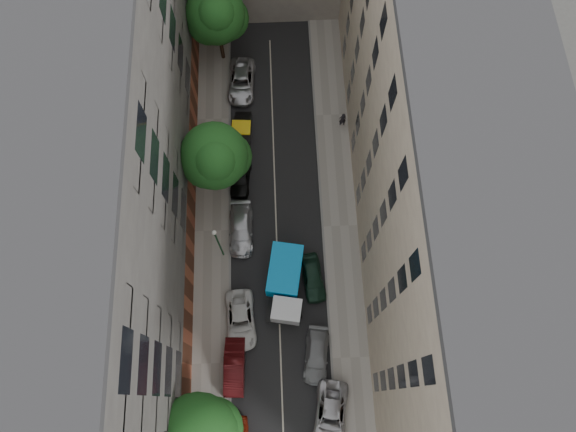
{
  "coord_description": "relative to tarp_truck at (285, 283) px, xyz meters",
  "views": [
    {
      "loc": [
        0.44,
        -14.13,
        41.96
      ],
      "look_at": [
        0.97,
        -1.05,
        6.0
      ],
      "focal_mm": 32.0,
      "sensor_mm": 36.0,
      "label": 1
    }
  ],
  "objects": [
    {
      "name": "tree_mid",
      "position": [
        -5.1,
        9.24,
        4.13
      ],
      "size": [
        5.61,
        5.39,
        8.48
      ],
      "color": "#382619",
      "rests_on": "sidewalk_left"
    },
    {
      "name": "car_right_0",
      "position": [
        3.0,
        -10.09,
        -0.85
      ],
      "size": [
        3.17,
        5.45,
        1.43
      ],
      "primitive_type": "imported",
      "rotation": [
        0.0,
        0.0,
        -0.16
      ],
      "color": "#B7B6BB",
      "rests_on": "ground"
    },
    {
      "name": "car_left_5",
      "position": [
        -3.4,
        14.11,
        -0.84
      ],
      "size": [
        1.77,
        4.43,
        1.43
      ],
      "primitive_type": "imported",
      "rotation": [
        0.0,
        0.0,
        -0.06
      ],
      "color": "black",
      "rests_on": "ground"
    },
    {
      "name": "tree_far",
      "position": [
        -5.1,
        22.91,
        4.29
      ],
      "size": [
        5.49,
        5.24,
        8.63
      ],
      "color": "#382619",
      "rests_on": "sidewalk_left"
    },
    {
      "name": "sidewalk_left",
      "position": [
        -6.1,
        5.11,
        -1.49
      ],
      "size": [
        3.0,
        44.0,
        0.15
      ],
      "primitive_type": "cube",
      "color": "gray",
      "rests_on": "ground"
    },
    {
      "name": "car_left_1",
      "position": [
        -4.2,
        -6.29,
        -0.82
      ],
      "size": [
        1.75,
        4.54,
        1.48
      ],
      "primitive_type": "imported",
      "rotation": [
        0.0,
        0.0,
        -0.04
      ],
      "color": "#4A0E11",
      "rests_on": "ground"
    },
    {
      "name": "road_surface",
      "position": [
        -0.6,
        5.11,
        -1.55
      ],
      "size": [
        8.0,
        44.0,
        0.02
      ],
      "primitive_type": "cube",
      "color": "black",
      "rests_on": "ground"
    },
    {
      "name": "ground",
      "position": [
        -0.6,
        5.11,
        -1.56
      ],
      "size": [
        120.0,
        120.0,
        0.0
      ],
      "primitive_type": "plane",
      "color": "#4C4C49",
      "rests_on": "ground"
    },
    {
      "name": "car_right_1",
      "position": [
        2.2,
        -5.69,
        -0.91
      ],
      "size": [
        2.39,
        4.66,
        1.3
      ],
      "primitive_type": "imported",
      "rotation": [
        0.0,
        0.0,
        -0.13
      ],
      "color": "slate",
      "rests_on": "ground"
    },
    {
      "name": "sidewalk_right",
      "position": [
        4.9,
        5.11,
        -1.49
      ],
      "size": [
        3.0,
        44.0,
        0.15
      ],
      "primitive_type": "cube",
      "color": "gray",
      "rests_on": "ground"
    },
    {
      "name": "car_right_2",
      "position": [
        2.27,
        0.51,
        -0.85
      ],
      "size": [
        2.24,
        4.36,
        1.42
      ],
      "primitive_type": "imported",
      "rotation": [
        0.0,
        0.0,
        0.14
      ],
      "color": "#142F21",
      "rests_on": "ground"
    },
    {
      "name": "lamp_post",
      "position": [
        -5.13,
        2.95,
        2.37
      ],
      "size": [
        0.36,
        0.36,
        6.09
      ],
      "color": "#164F27",
      "rests_on": "sidewalk_left"
    },
    {
      "name": "building_left",
      "position": [
        -11.6,
        5.11,
        8.44
      ],
      "size": [
        8.0,
        44.0,
        20.0
      ],
      "primitive_type": "cube",
      "color": "#4A4745",
      "rests_on": "ground"
    },
    {
      "name": "building_right",
      "position": [
        10.4,
        5.11,
        8.44
      ],
      "size": [
        8.0,
        44.0,
        20.0
      ],
      "primitive_type": "cube",
      "color": "#C6B49A",
      "rests_on": "ground"
    },
    {
      "name": "pedestrian",
      "position": [
        5.8,
        15.04,
        -0.52
      ],
      "size": [
        0.69,
        0.5,
        1.78
      ],
      "primitive_type": "imported",
      "rotation": [
        0.0,
        0.0,
        3.26
      ],
      "color": "black",
      "rests_on": "sidewalk_right"
    },
    {
      "name": "car_left_2",
      "position": [
        -3.69,
        -2.69,
        -0.88
      ],
      "size": [
        2.56,
        5.04,
        1.37
      ],
      "primitive_type": "imported",
      "rotation": [
        0.0,
        0.0,
        0.06
      ],
      "color": "silver",
      "rests_on": "ground"
    },
    {
      "name": "car_left_6",
      "position": [
        -3.4,
        19.71,
        -0.84
      ],
      "size": [
        2.77,
        5.37,
        1.45
      ],
      "primitive_type": "imported",
      "rotation": [
        0.0,
        0.0,
        -0.07
      ],
      "color": "#B7B7BC",
      "rests_on": "ground"
    },
    {
      "name": "car_left_3",
      "position": [
        -3.58,
        4.91,
        -0.85
      ],
      "size": [
        2.06,
        4.93,
        1.42
      ],
      "primitive_type": "imported",
      "rotation": [
        0.0,
        0.0,
        -0.01
      ],
      "color": "silver",
      "rests_on": "ground"
    },
    {
      "name": "tarp_truck",
      "position": [
        0.0,
        0.0,
        0.0
      ],
      "size": [
        3.43,
        6.49,
        2.83
      ],
      "rotation": [
        0.0,
        0.0,
        -0.18
      ],
      "color": "black",
      "rests_on": "ground"
    },
    {
      "name": "car_left_4",
      "position": [
        -3.57,
        9.89,
        -0.86
      ],
      "size": [
        2.08,
        4.26,
        1.4
      ],
      "primitive_type": "imported",
      "rotation": [
        0.0,
        0.0,
        -0.11
      ],
      "color": "black",
      "rests_on": "ground"
    }
  ]
}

